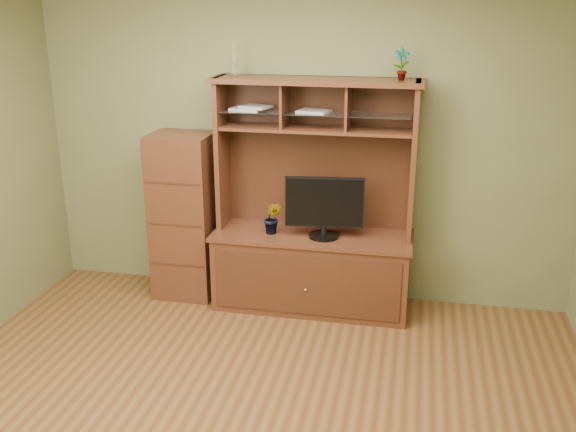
# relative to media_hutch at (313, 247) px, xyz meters

# --- Properties ---
(room) EXTENTS (4.54, 4.04, 2.74)m
(room) POSITION_rel_media_hutch_xyz_m (-0.14, -1.73, 0.83)
(room) COLOR #553218
(room) RESTS_ON ground
(media_hutch) EXTENTS (1.66, 0.61, 1.90)m
(media_hutch) POSITION_rel_media_hutch_xyz_m (0.00, 0.00, 0.00)
(media_hutch) COLOR #452113
(media_hutch) RESTS_ON room
(monitor) EXTENTS (0.63, 0.24, 0.50)m
(monitor) POSITION_rel_media_hutch_xyz_m (0.10, -0.08, 0.39)
(monitor) COLOR black
(monitor) RESTS_ON media_hutch
(orchid_plant) EXTENTS (0.16, 0.13, 0.27)m
(orchid_plant) POSITION_rel_media_hutch_xyz_m (-0.32, -0.08, 0.26)
(orchid_plant) COLOR #27501B
(orchid_plant) RESTS_ON media_hutch
(top_plant) EXTENTS (0.14, 0.10, 0.24)m
(top_plant) POSITION_rel_media_hutch_xyz_m (0.65, 0.08, 1.50)
(top_plant) COLOR #2F6122
(top_plant) RESTS_ON media_hutch
(reed_diffuser) EXTENTS (0.05, 0.05, 0.27)m
(reed_diffuser) POSITION_rel_media_hutch_xyz_m (-0.66, 0.08, 1.48)
(reed_diffuser) COLOR silver
(reed_diffuser) RESTS_ON media_hutch
(magazines) EXTENTS (0.82, 0.24, 0.04)m
(magazines) POSITION_rel_media_hutch_xyz_m (-0.36, 0.08, 1.13)
(magazines) COLOR silver
(magazines) RESTS_ON media_hutch
(side_cabinet) EXTENTS (0.51, 0.46, 1.43)m
(side_cabinet) POSITION_rel_media_hutch_xyz_m (-1.12, 0.02, 0.19)
(side_cabinet) COLOR #452113
(side_cabinet) RESTS_ON room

